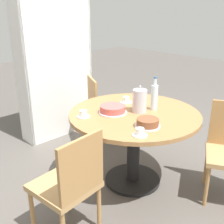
{
  "coord_description": "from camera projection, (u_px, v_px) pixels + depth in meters",
  "views": [
    {
      "loc": [
        -1.82,
        -1.6,
        1.67
      ],
      "look_at": [
        0.0,
        0.3,
        0.66
      ],
      "focal_mm": 45.0,
      "sensor_mm": 36.0,
      "label": 1
    }
  ],
  "objects": [
    {
      "name": "ground_plane",
      "position": [
        132.0,
        180.0,
        2.85
      ],
      "size": [
        14.0,
        14.0,
        0.0
      ],
      "primitive_type": "plane",
      "color": "#56514C"
    },
    {
      "name": "dining_table",
      "position": [
        134.0,
        128.0,
        2.65
      ],
      "size": [
        1.21,
        1.21,
        0.74
      ],
      "color": "black",
      "rests_on": "ground_plane"
    },
    {
      "name": "chair_a",
      "position": [
        103.0,
        110.0,
        3.45
      ],
      "size": [
        0.56,
        0.56,
        0.87
      ],
      "rotation": [
        0.0,
        0.0,
        1.1
      ],
      "color": "#A87A47",
      "rests_on": "ground_plane"
    },
    {
      "name": "chair_b",
      "position": [
        70.0,
        184.0,
        2.02
      ],
      "size": [
        0.46,
        0.46,
        0.87
      ],
      "rotation": [
        0.0,
        0.0,
        3.25
      ],
      "color": "#A87A47",
      "rests_on": "ground_plane"
    },
    {
      "name": "bookshelf",
      "position": [
        56.0,
        66.0,
        3.6
      ],
      "size": [
        0.99,
        0.28,
        1.94
      ],
      "rotation": [
        0.0,
        0.0,
        3.14
      ],
      "color": "silver",
      "rests_on": "ground_plane"
    },
    {
      "name": "coffee_pot",
      "position": [
        140.0,
        100.0,
        2.57
      ],
      "size": [
        0.13,
        0.13,
        0.25
      ],
      "color": "silver",
      "rests_on": "dining_table"
    },
    {
      "name": "water_bottle",
      "position": [
        154.0,
        96.0,
        2.62
      ],
      "size": [
        0.06,
        0.06,
        0.32
      ],
      "color": "silver",
      "rests_on": "dining_table"
    },
    {
      "name": "cake_main",
      "position": [
        113.0,
        109.0,
        2.57
      ],
      "size": [
        0.26,
        0.26,
        0.07
      ],
      "color": "silver",
      "rests_on": "dining_table"
    },
    {
      "name": "cake_second",
      "position": [
        148.0,
        123.0,
        2.27
      ],
      "size": [
        0.21,
        0.21,
        0.07
      ],
      "color": "silver",
      "rests_on": "dining_table"
    },
    {
      "name": "cup_a",
      "position": [
        126.0,
        100.0,
        2.85
      ],
      "size": [
        0.12,
        0.12,
        0.06
      ],
      "color": "silver",
      "rests_on": "dining_table"
    },
    {
      "name": "cup_b",
      "position": [
        140.0,
        133.0,
        2.12
      ],
      "size": [
        0.12,
        0.12,
        0.06
      ],
      "color": "silver",
      "rests_on": "dining_table"
    },
    {
      "name": "cup_c",
      "position": [
        83.0,
        114.0,
        2.48
      ],
      "size": [
        0.12,
        0.12,
        0.06
      ],
      "color": "silver",
      "rests_on": "dining_table"
    }
  ]
}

